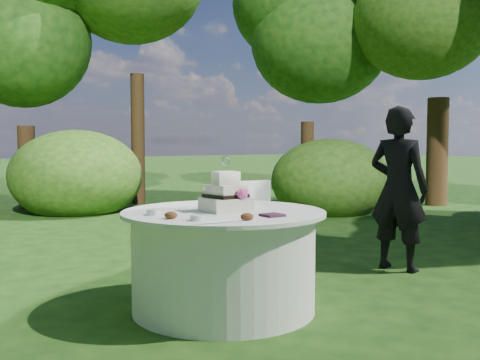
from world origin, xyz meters
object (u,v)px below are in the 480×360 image
table (224,260)px  chair (256,221)px  napkins (272,215)px  cake (226,196)px  guest (398,189)px

table → chair: 1.20m
table → chair: (0.87, 0.82, 0.13)m
napkins → cake: cake is taller
napkins → guest: (2.06, 0.65, 0.05)m
napkins → guest: guest is taller
guest → cake: size_ratio=3.86×
napkins → cake: (-0.11, 0.43, 0.10)m
napkins → chair: 1.51m
napkins → table: napkins is taller
cake → napkins: bearing=-75.2°
cake → chair: bearing=44.3°
table → guest: bearing=4.9°
cake → guest: bearing=5.7°
guest → cake: (-2.17, -0.22, 0.06)m
table → cake: bearing=-82.0°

